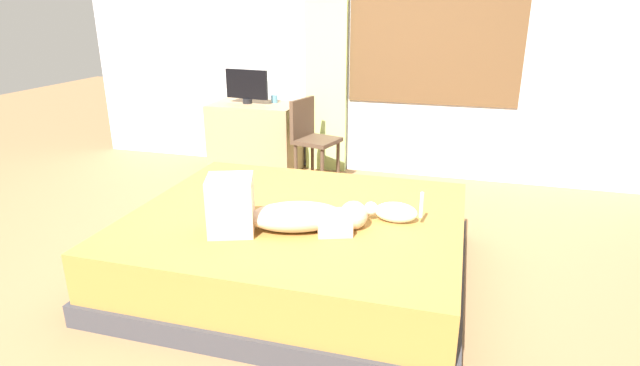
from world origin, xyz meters
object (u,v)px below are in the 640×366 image
Objects in this scene: person_lying at (280,213)px; bed at (297,246)px; cup at (274,99)px; cat at (393,212)px; tv_monitor at (247,86)px; desk at (256,138)px; chair_by_desk at (311,135)px.

bed is at bearing 87.34° from person_lying.
cup is at bearing 111.35° from person_lying.
cat reaches higher than bed.
tv_monitor is at bearing 120.90° from bed.
desk is 1.88× the size of tv_monitor.
bed is 0.44m from person_lying.
chair_by_desk reaches higher than bed.
chair_by_desk is (-1.06, 1.75, -0.01)m from cat.
bed is 26.73× the size of cup.
bed is 1.86m from chair_by_desk.
cup is at bearing 23.52° from tv_monitor.
cup reaches higher than cat.
cat is 2.63m from cup.
chair_by_desk is at bearing -19.14° from desk.
chair_by_desk reaches higher than person_lying.
tv_monitor is 0.90m from chair_by_desk.
person_lying is at bearing -78.09° from chair_by_desk.
chair_by_desk is at bearing 104.01° from bed.
tv_monitor is 0.56× the size of chair_by_desk.
desk is 0.56m from tv_monitor.
person_lying reaches higher than bed.
cup is at bearing 114.02° from bed.
desk reaches higher than cat.
cat is at bearing 26.15° from person_lying.
cup reaches higher than desk.
desk is (-1.12, 2.30, -0.19)m from person_lying.
desk is 11.24× the size of cup.
person_lying is 1.03× the size of desk.
tv_monitor reaches higher than cup.
chair_by_desk reaches higher than desk.
cup is (-0.94, 2.41, 0.22)m from person_lying.
bed is at bearing -75.99° from chair_by_desk.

